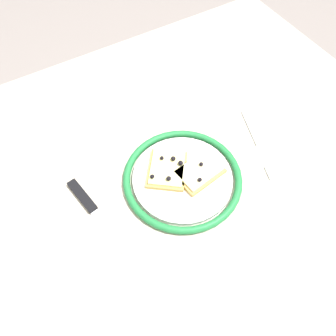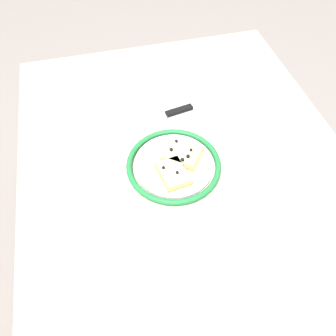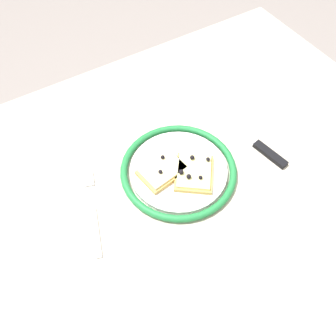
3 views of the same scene
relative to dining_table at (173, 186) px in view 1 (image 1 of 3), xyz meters
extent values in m
plane|color=gray|center=(0.00, 0.00, -0.66)|extent=(6.00, 6.00, 0.00)
cube|color=#BCB29E|center=(0.00, 0.00, 0.08)|extent=(1.18, 0.92, 0.03)
cylinder|color=#4C4742|center=(-0.53, -0.40, -0.30)|extent=(0.05, 0.05, 0.72)
cylinder|color=white|center=(0.00, 0.04, 0.09)|extent=(0.22, 0.22, 0.01)
torus|color=#1E7238|center=(0.00, 0.04, 0.10)|extent=(0.26, 0.26, 0.02)
cube|color=tan|center=(0.02, 0.01, 0.11)|extent=(0.13, 0.13, 0.01)
cube|color=#E7E08D|center=(0.02, 0.01, 0.11)|extent=(0.11, 0.11, 0.01)
sphere|color=black|center=(0.00, 0.00, 0.12)|extent=(0.01, 0.01, 0.01)
sphere|color=black|center=(-0.01, 0.02, 0.12)|extent=(0.01, 0.01, 0.01)
sphere|color=black|center=(0.06, 0.02, 0.12)|extent=(0.01, 0.01, 0.01)
sphere|color=black|center=(0.03, 0.04, 0.12)|extent=(0.01, 0.01, 0.01)
sphere|color=black|center=(0.02, -0.01, 0.12)|extent=(0.01, 0.01, 0.01)
cube|color=tan|center=(-0.04, 0.05, 0.11)|extent=(0.11, 0.09, 0.01)
cube|color=beige|center=(-0.04, 0.05, 0.11)|extent=(0.10, 0.08, 0.01)
sphere|color=black|center=(-0.02, 0.07, 0.12)|extent=(0.01, 0.01, 0.01)
sphere|color=black|center=(-0.05, 0.04, 0.12)|extent=(0.01, 0.01, 0.01)
cube|color=silver|center=(0.19, 0.09, 0.09)|extent=(0.04, 0.15, 0.00)
cube|color=black|center=(0.21, -0.03, 0.09)|extent=(0.04, 0.09, 0.01)
cube|color=#BCBCBC|center=(-0.22, 0.00, 0.09)|extent=(0.05, 0.11, 0.00)
cube|color=#BCBCBC|center=(-0.18, 0.13, 0.09)|extent=(0.03, 0.04, 0.00)
camera|label=1|loc=(0.22, 0.35, 0.72)|focal=35.57mm
camera|label=2|loc=(-0.54, 0.19, 0.82)|focal=35.63mm
camera|label=3|loc=(-0.26, -0.34, 0.76)|focal=38.59mm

